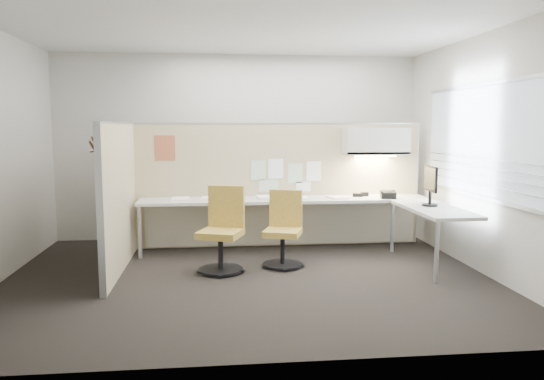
{
  "coord_description": "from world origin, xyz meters",
  "views": [
    {
      "loc": [
        -0.37,
        -5.92,
        1.72
      ],
      "look_at": [
        0.36,
        0.8,
        0.91
      ],
      "focal_mm": 35.0,
      "sensor_mm": 36.0,
      "label": 1
    }
  ],
  "objects": [
    {
      "name": "window_pane",
      "position": [
        2.73,
        0.0,
        1.55
      ],
      "size": [
        0.01,
        2.8,
        1.3
      ],
      "primitive_type": "cube",
      "color": "#9FABB9",
      "rests_on": "wall_right"
    },
    {
      "name": "desk",
      "position": [
        0.93,
        1.13,
        0.6
      ],
      "size": [
        4.0,
        2.07,
        0.73
      ],
      "color": "beige",
      "rests_on": "floor"
    },
    {
      "name": "partition_left",
      "position": [
        -1.5,
        0.5,
        0.88
      ],
      "size": [
        0.06,
        2.2,
        1.75
      ],
      "primitive_type": "cube",
      "color": "tan",
      "rests_on": "floor"
    },
    {
      "name": "wall_front",
      "position": [
        0.0,
        -2.25,
        1.4
      ],
      "size": [
        5.5,
        0.02,
        2.8
      ],
      "primitive_type": "cube",
      "color": "beige",
      "rests_on": "ground"
    },
    {
      "name": "paper_stack_4",
      "position": [
        1.33,
        1.23,
        0.74
      ],
      "size": [
        0.3,
        0.35,
        0.02
      ],
      "primitive_type": "cube",
      "rotation": [
        0.0,
        0.0,
        0.26
      ],
      "color": "white",
      "rests_on": "desk"
    },
    {
      "name": "poster",
      "position": [
        -1.05,
        1.57,
        1.42
      ],
      "size": [
        0.28,
        0.0,
        0.35
      ],
      "primitive_type": "cube",
      "color": "#E5541D",
      "rests_on": "partition_back"
    },
    {
      "name": "task_light_strip",
      "position": [
        1.9,
        1.39,
        1.3
      ],
      "size": [
        0.6,
        0.06,
        0.02
      ],
      "primitive_type": "cube",
      "color": "#FFEABF",
      "rests_on": "overhead_bin"
    },
    {
      "name": "chair_left",
      "position": [
        -0.28,
        0.3,
        0.47
      ],
      "size": [
        0.6,
        0.61,
        1.0
      ],
      "rotation": [
        0.0,
        0.0,
        -0.35
      ],
      "color": "black",
      "rests_on": "floor"
    },
    {
      "name": "stapler",
      "position": [
        1.64,
        1.33,
        0.76
      ],
      "size": [
        0.15,
        0.08,
        0.05
      ],
      "primitive_type": "cube",
      "rotation": [
        0.0,
        0.0,
        -0.29
      ],
      "color": "black",
      "rests_on": "desk"
    },
    {
      "name": "phone",
      "position": [
        2.01,
        1.13,
        0.78
      ],
      "size": [
        0.24,
        0.22,
        0.12
      ],
      "rotation": [
        0.0,
        0.0,
        -0.17
      ],
      "color": "black",
      "rests_on": "desk"
    },
    {
      "name": "overhead_bin",
      "position": [
        1.9,
        1.39,
        1.51
      ],
      "size": [
        0.9,
        0.36,
        0.38
      ],
      "primitive_type": "cube",
      "color": "beige",
      "rests_on": "partition_back"
    },
    {
      "name": "paper_stack_1",
      "position": [
        -0.44,
        1.36,
        0.74
      ],
      "size": [
        0.24,
        0.31,
        0.02
      ],
      "primitive_type": "cube",
      "rotation": [
        0.0,
        0.0,
        -0.04
      ],
      "color": "white",
      "rests_on": "desk"
    },
    {
      "name": "paper_stack_2",
      "position": [
        0.32,
        1.2,
        0.75
      ],
      "size": [
        0.26,
        0.32,
        0.04
      ],
      "primitive_type": "cube",
      "rotation": [
        0.0,
        0.0,
        0.12
      ],
      "color": "white",
      "rests_on": "desk"
    },
    {
      "name": "monitor",
      "position": [
        2.3,
        0.38,
        1.02
      ],
      "size": [
        0.2,
        0.47,
        0.5
      ],
      "rotation": [
        0.0,
        0.0,
        1.47
      ],
      "color": "black",
      "rests_on": "desk"
    },
    {
      "name": "tape_dispenser",
      "position": [
        1.75,
        1.37,
        0.76
      ],
      "size": [
        0.11,
        0.07,
        0.06
      ],
      "primitive_type": "cube",
      "rotation": [
        0.0,
        0.0,
        0.13
      ],
      "color": "black",
      "rests_on": "desk"
    },
    {
      "name": "paper_stack_5",
      "position": [
        2.39,
        0.69,
        0.74
      ],
      "size": [
        0.29,
        0.34,
        0.02
      ],
      "primitive_type": "cube",
      "rotation": [
        0.0,
        0.0,
        0.22
      ],
      "color": "white",
      "rests_on": "desk"
    },
    {
      "name": "floor",
      "position": [
        0.0,
        0.0,
        -0.01
      ],
      "size": [
        5.5,
        4.5,
        0.01
      ],
      "primitive_type": "cube",
      "color": "black",
      "rests_on": "ground"
    },
    {
      "name": "ceiling",
      "position": [
        0.0,
        0.0,
        2.8
      ],
      "size": [
        5.5,
        4.5,
        0.01
      ],
      "primitive_type": "cube",
      "color": "white",
      "rests_on": "wall_back"
    },
    {
      "name": "pinned_papers",
      "position": [
        0.63,
        1.57,
        1.03
      ],
      "size": [
        1.01,
        0.0,
        0.47
      ],
      "color": "#8CBF8C",
      "rests_on": "partition_back"
    },
    {
      "name": "paper_stack_0",
      "position": [
        -0.83,
        1.24,
        0.75
      ],
      "size": [
        0.23,
        0.3,
        0.03
      ],
      "primitive_type": "cube",
      "rotation": [
        0.0,
        0.0,
        -0.01
      ],
      "color": "white",
      "rests_on": "desk"
    },
    {
      "name": "wall_right",
      "position": [
        2.75,
        0.0,
        1.4
      ],
      "size": [
        0.02,
        4.5,
        2.8
      ],
      "primitive_type": "cube",
      "color": "beige",
      "rests_on": "ground"
    },
    {
      "name": "chair_right",
      "position": [
        0.47,
        0.46,
        0.43
      ],
      "size": [
        0.54,
        0.56,
        0.92
      ],
      "rotation": [
        0.0,
        0.0,
        -0.32
      ],
      "color": "black",
      "rests_on": "floor"
    },
    {
      "name": "coat_hook",
      "position": [
        -1.58,
        -0.3,
        1.42
      ],
      "size": [
        0.18,
        0.45,
        1.35
      ],
      "color": "silver",
      "rests_on": "partition_left"
    },
    {
      "name": "wall_back",
      "position": [
        0.0,
        2.25,
        1.4
      ],
      "size": [
        5.5,
        0.02,
        2.8
      ],
      "primitive_type": "cube",
      "color": "beige",
      "rests_on": "ground"
    },
    {
      "name": "paper_stack_3",
      "position": [
        0.8,
        1.29,
        0.74
      ],
      "size": [
        0.25,
        0.31,
        0.01
      ],
      "primitive_type": "cube",
      "rotation": [
        0.0,
        0.0,
        -0.07
      ],
      "color": "white",
      "rests_on": "desk"
    },
    {
      "name": "partition_back",
      "position": [
        0.55,
        1.6,
        0.88
      ],
      "size": [
        4.1,
        0.06,
        1.75
      ],
      "primitive_type": "cube",
      "color": "tan",
      "rests_on": "floor"
    }
  ]
}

